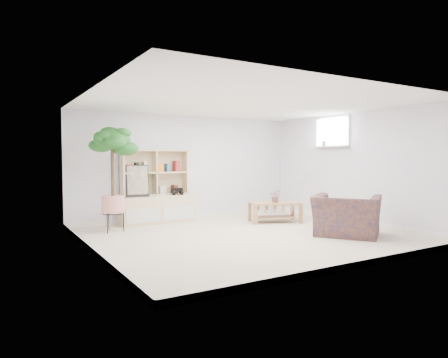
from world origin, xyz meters
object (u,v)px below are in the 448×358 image
floor_tree (113,179)px  storage_unit (157,186)px  coffee_table (275,212)px  armchair (347,213)px

floor_tree → storage_unit: bearing=26.7°
storage_unit → floor_tree: (-1.10, -0.55, 0.22)m
storage_unit → coffee_table: bearing=-28.6°
coffee_table → armchair: (0.15, -1.91, 0.20)m
storage_unit → coffee_table: storage_unit is taller
storage_unit → armchair: storage_unit is taller
storage_unit → floor_tree: bearing=-153.3°
coffee_table → floor_tree: floor_tree is taller
coffee_table → armchair: armchair is taller
floor_tree → coffee_table: bearing=-11.5°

